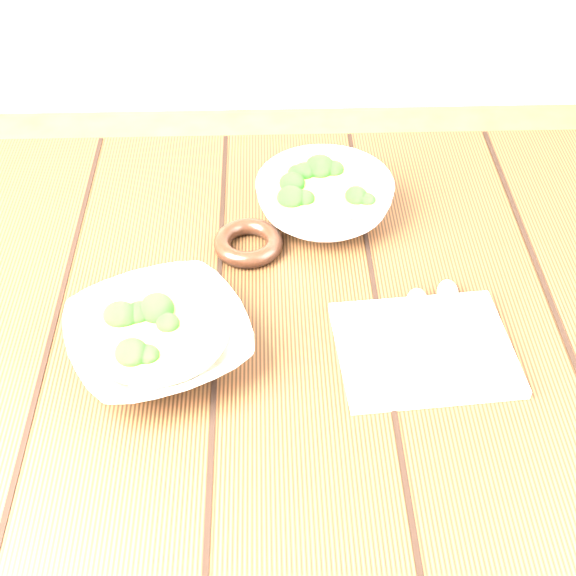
{
  "coord_description": "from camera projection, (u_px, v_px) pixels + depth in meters",
  "views": [
    {
      "loc": [
        0.05,
        -0.72,
        1.45
      ],
      "look_at": [
        0.07,
        -0.02,
        0.8
      ],
      "focal_mm": 50.0,
      "sensor_mm": 36.0,
      "label": 1
    }
  ],
  "objects": [
    {
      "name": "trivet",
      "position": [
        248.0,
        243.0,
        1.08
      ],
      "size": [
        0.11,
        0.11,
        0.02
      ],
      "primitive_type": "torus",
      "rotation": [
        0.0,
        0.0,
        0.15
      ],
      "color": "black",
      "rests_on": "table"
    },
    {
      "name": "spoon_left",
      "position": [
        415.0,
        320.0,
        0.97
      ],
      "size": [
        0.05,
        0.17,
        0.01
      ],
      "color": "#BAB4A4",
      "rests_on": "napkin"
    },
    {
      "name": "table",
      "position": [
        238.0,
        372.0,
        1.08
      ],
      "size": [
        1.2,
        0.8,
        0.75
      ],
      "color": "#341D0F",
      "rests_on": "ground"
    },
    {
      "name": "napkin",
      "position": [
        424.0,
        349.0,
        0.95
      ],
      "size": [
        0.22,
        0.18,
        0.01
      ],
      "primitive_type": "cube",
      "rotation": [
        0.0,
        0.0,
        0.08
      ],
      "color": "beige",
      "rests_on": "table"
    },
    {
      "name": "spoon_right",
      "position": [
        446.0,
        311.0,
        0.98
      ],
      "size": [
        0.05,
        0.17,
        0.01
      ],
      "color": "#BAB4A4",
      "rests_on": "napkin"
    },
    {
      "name": "soup_bowl_front",
      "position": [
        159.0,
        339.0,
        0.93
      ],
      "size": [
        0.27,
        0.27,
        0.06
      ],
      "color": "white",
      "rests_on": "table"
    },
    {
      "name": "soup_bowl_back",
      "position": [
        324.0,
        199.0,
        1.12
      ],
      "size": [
        0.23,
        0.23,
        0.07
      ],
      "color": "white",
      "rests_on": "table"
    }
  ]
}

